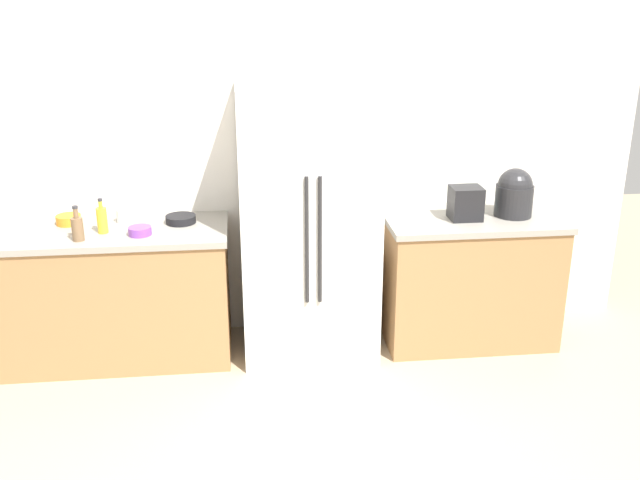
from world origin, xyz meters
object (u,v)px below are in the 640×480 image
rice_cooker (514,193)px  bowl_c (140,231)px  bottle_a (102,219)px  cup_b (123,216)px  cup_a (467,205)px  bowl_a (69,220)px  refrigerator (308,223)px  toaster (466,203)px  bowl_b (181,219)px  bottle_b (77,228)px

rice_cooker → bowl_c: 2.45m
bottle_a → cup_b: size_ratio=2.52×
cup_a → bowl_a: cup_a is taller
refrigerator → bowl_a: refrigerator is taller
toaster → cup_a: size_ratio=2.52×
refrigerator → bowl_b: bearing=172.4°
rice_cooker → bowl_a: 2.93m
toaster → cup_a: 0.22m
toaster → bottle_a: 2.33m
cup_a → cup_b: size_ratio=0.98×
toaster → bowl_b: 1.87m
rice_cooker → refrigerator: bearing=-179.3°
rice_cooker → bowl_c: rice_cooker is taller
rice_cooker → cup_b: 2.59m
bottle_b → bowl_b: (0.59, 0.28, -0.06)m
toaster → bottle_a: (-2.33, -0.02, -0.02)m
bowl_b → cup_b: bearing=171.2°
cup_a → toaster: bearing=-111.1°
bottle_a → cup_b: bearing=64.8°
cup_a → refrigerator: bearing=-171.1°
bowl_c → bowl_a: bearing=151.0°
toaster → cup_b: (-2.24, 0.19, -0.07)m
refrigerator → bottle_b: size_ratio=8.16×
toaster → cup_a: (0.07, 0.19, -0.07)m
refrigerator → bowl_a: size_ratio=11.32×
toaster → rice_cooker: (0.34, 0.04, 0.05)m
bottle_b → cup_b: bottle_b is taller
rice_cooker → cup_a: rice_cooker is taller
bottle_a → bottle_b: 0.18m
bowl_c → toaster: bearing=2.3°
cup_a → cup_b: bearing=-179.8°
bottle_b → cup_a: 2.55m
bowl_b → bottle_b: bearing=-155.0°
bowl_b → cup_a: bearing=1.9°
rice_cooker → bottle_b: bearing=-176.2°
refrigerator → bowl_c: 1.06m
toaster → cup_b: bearing=175.2°
bottle_b → bowl_a: (-0.13, 0.33, -0.05)m
bowl_b → bowl_a: bearing=175.5°
bottle_a → bowl_b: (0.47, 0.15, -0.06)m
bowl_a → toaster: bearing=-4.1°
rice_cooker → cup_b: bearing=176.7°
cup_a → bowl_b: (-1.94, -0.06, -0.01)m
bottle_b → refrigerator: bearing=6.7°
refrigerator → toaster: bearing=-1.0°
refrigerator → bottle_a: refrigerator is taller
bottle_b → bowl_c: size_ratio=1.53×
rice_cooker → bottle_b: rice_cooker is taller
bowl_a → bowl_c: bowl_a is taller
toaster → bottle_a: bearing=-179.6°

